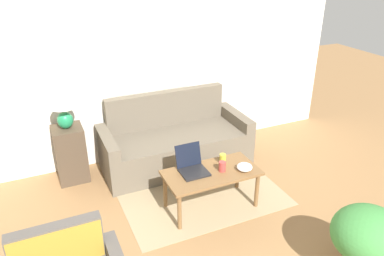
% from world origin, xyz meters
% --- Properties ---
extents(wall_back, '(6.85, 0.06, 2.60)m').
position_xyz_m(wall_back, '(-0.00, 3.88, 1.31)').
color(wall_back, white).
rests_on(wall_back, ground_plane).
extents(rug, '(1.83, 1.77, 0.01)m').
position_xyz_m(rug, '(0.83, 2.90, 0.00)').
color(rug, '#9E8966').
rests_on(rug, ground_plane).
extents(couch, '(1.91, 0.80, 0.91)m').
position_xyz_m(couch, '(0.82, 3.47, 0.28)').
color(couch, '#665B4C').
rests_on(couch, ground_plane).
extents(side_table, '(0.35, 0.35, 0.70)m').
position_xyz_m(side_table, '(-0.47, 3.60, 0.35)').
color(side_table, '#4C3D2D').
rests_on(side_table, ground_plane).
extents(table_lamp, '(0.29, 0.29, 0.51)m').
position_xyz_m(table_lamp, '(-0.47, 3.60, 1.02)').
color(table_lamp, '#1E8451').
rests_on(table_lamp, side_table).
extents(coffee_table, '(1.02, 0.51, 0.45)m').
position_xyz_m(coffee_table, '(0.83, 2.40, 0.40)').
color(coffee_table, brown).
rests_on(coffee_table, ground_plane).
extents(laptop, '(0.29, 0.32, 0.26)m').
position_xyz_m(laptop, '(0.65, 2.50, 0.51)').
color(laptop, black).
rests_on(laptop, coffee_table).
extents(cup_navy, '(0.08, 0.08, 0.11)m').
position_xyz_m(cup_navy, '(0.94, 2.37, 0.51)').
color(cup_navy, '#B23D38').
rests_on(cup_navy, coffee_table).
extents(cup_yellow, '(0.07, 0.07, 0.11)m').
position_xyz_m(cup_yellow, '(1.02, 2.51, 0.50)').
color(cup_yellow, gold).
rests_on(cup_yellow, coffee_table).
extents(snack_bowl, '(0.17, 0.17, 0.07)m').
position_xyz_m(snack_bowl, '(1.17, 2.28, 0.49)').
color(snack_bowl, white).
rests_on(snack_bowl, coffee_table).
extents(potted_plant, '(0.62, 0.62, 0.69)m').
position_xyz_m(potted_plant, '(1.57, 0.98, 0.42)').
color(potted_plant, '#996B42').
rests_on(potted_plant, ground_plane).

